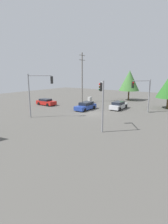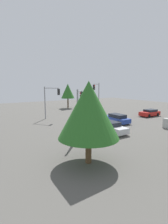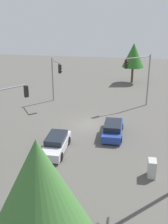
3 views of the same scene
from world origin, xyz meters
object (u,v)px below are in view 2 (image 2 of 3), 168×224
Objects in this scene: traffic_signal_main at (51,97)px; traffic_signal_cross at (79,104)px; sedan_blue at (117,118)px; sedan_silver at (111,127)px; traffic_signal_aux at (97,93)px; sedan_red at (150,113)px; electrical_cabinet at (167,123)px.

traffic_signal_main is 1.03× the size of traffic_signal_cross.
sedan_blue is 6.15m from sedan_silver.
sedan_blue is 9.78m from traffic_signal_aux.
sedan_silver is 15.02m from traffic_signal_aux.
sedan_blue is at bearing 94.77° from sedan_red.
sedan_red is 9.59m from electrical_cabinet.
traffic_signal_cross is at bearing 10.65° from traffic_signal_aux.
traffic_signal_main reaches higher than traffic_signal_cross.
traffic_signal_cross is (-0.62, -4.34, 3.13)m from sedan_silver.
traffic_signal_main is at bearing -142.98° from electrical_cabinet.
traffic_signal_cross reaches higher than sedan_blue.
sedan_red is 14.96m from sedan_silver.
sedan_silver is at bearing 24.79° from traffic_signal_aux.
traffic_signal_cross is 16.69m from traffic_signal_aux.
electrical_cabinet is at bearing 161.93° from sedan_silver.
sedan_silver is 8.48m from electrical_cabinet.
traffic_signal_aux reaches higher than sedan_silver.
sedan_silver is at bearing -57.85° from traffic_signal_cross.
traffic_signal_main is (-8.29, -7.85, 3.23)m from sedan_blue.
sedan_silver reaches higher than electrical_cabinet.
traffic_signal_cross reaches higher than sedan_red.
traffic_signal_aux is at bearing 58.45° from traffic_signal_main.
traffic_signal_main is 10.40m from traffic_signal_aux.
traffic_signal_aux is at bearing -3.65° from traffic_signal_cross.
sedan_blue is 7.40m from electrical_cabinet.
sedan_red is 0.65× the size of traffic_signal_aux.
sedan_silver is at bearing -108.07° from electrical_cabinet.
traffic_signal_main is (-7.49, -17.33, 3.25)m from sedan_red.
sedan_silver is 0.85× the size of traffic_signal_cross.
sedan_red is 19.16m from traffic_signal_main.
traffic_signal_cross is (3.34, -9.05, 3.15)m from sedan_blue.
sedan_red is at bearing 140.32° from electrical_cabinet.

